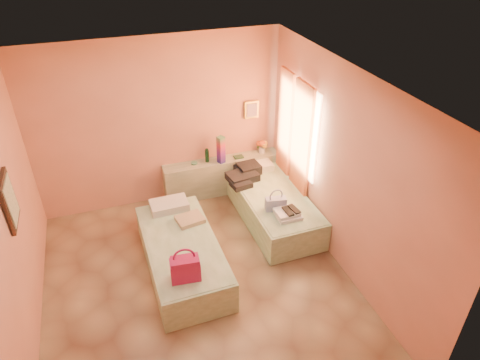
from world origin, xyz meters
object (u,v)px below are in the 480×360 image
object	(u,v)px
bed_left	(182,255)
magenta_handbag	(185,268)
headboard_ledge	(222,176)
flower_vase	(262,145)
green_book	(239,157)
water_bottle	(207,155)
blue_handbag	(276,204)
bed_right	(273,207)
towel_stack	(288,214)

from	to	relation	value
bed_left	magenta_handbag	bearing A→B (deg)	-98.43
headboard_ledge	flower_vase	bearing A→B (deg)	1.55
bed_left	green_book	xyz separation A→B (m)	(1.40, 1.68, 0.41)
bed_left	magenta_handbag	distance (m)	0.81
water_bottle	magenta_handbag	bearing A→B (deg)	-111.26
headboard_ledge	water_bottle	distance (m)	0.51
blue_handbag	magenta_handbag	bearing A→B (deg)	-139.50
blue_handbag	headboard_ledge	bearing A→B (deg)	115.07
water_bottle	green_book	size ratio (longest dim) A/B	1.51
bed_left	blue_handbag	size ratio (longest dim) A/B	6.50
water_bottle	blue_handbag	distance (m)	1.61
magenta_handbag	blue_handbag	distance (m)	1.85
bed_right	magenta_handbag	distance (m)	2.21
blue_handbag	bed_left	bearing A→B (deg)	-160.35
headboard_ledge	green_book	distance (m)	0.45
water_bottle	magenta_handbag	distance (m)	2.58
headboard_ledge	magenta_handbag	size ratio (longest dim) A/B	5.76
blue_handbag	towel_stack	size ratio (longest dim) A/B	0.88
bed_right	green_book	world-z (taller)	green_book
bed_right	towel_stack	world-z (taller)	towel_stack
bed_right	towel_stack	bearing A→B (deg)	-93.40
water_bottle	flower_vase	xyz separation A→B (m)	(1.01, -0.00, 0.02)
bed_right	towel_stack	xyz separation A→B (m)	(-0.03, -0.62, 0.30)
bed_right	magenta_handbag	world-z (taller)	magenta_handbag
bed_left	water_bottle	xyz separation A→B (m)	(0.85, 1.72, 0.52)
bed_right	flower_vase	xyz separation A→B (m)	(0.23, 1.07, 0.54)
towel_stack	blue_handbag	bearing A→B (deg)	113.89
blue_handbag	towel_stack	xyz separation A→B (m)	(0.10, -0.23, -0.05)
blue_handbag	green_book	bearing A→B (deg)	103.67
bed_right	flower_vase	world-z (taller)	flower_vase
green_book	towel_stack	xyz separation A→B (m)	(0.20, -1.65, -0.11)
bed_left	water_bottle	bearing A→B (deg)	62.80
bed_right	green_book	bearing A→B (deg)	101.49
magenta_handbag	water_bottle	bearing A→B (deg)	74.91
flower_vase	towel_stack	size ratio (longest dim) A/B	0.79
flower_vase	blue_handbag	bearing A→B (deg)	-103.69
bed_right	water_bottle	size ratio (longest dim) A/B	8.44
bed_left	towel_stack	bearing A→B (deg)	0.05
green_book	blue_handbag	xyz separation A→B (m)	(0.10, -1.42, -0.06)
green_book	blue_handbag	bearing A→B (deg)	-87.36
headboard_ledge	bed_right	size ratio (longest dim) A/B	1.02
flower_vase	magenta_handbag	xyz separation A→B (m)	(-1.94, -2.40, -0.12)
towel_stack	water_bottle	bearing A→B (deg)	114.03
bed_right	flower_vase	size ratio (longest dim) A/B	7.20
flower_vase	magenta_handbag	bearing A→B (deg)	-128.94
magenta_handbag	bed_right	bearing A→B (deg)	44.01
towel_stack	magenta_handbag	bearing A→B (deg)	-157.13
headboard_ledge	towel_stack	world-z (taller)	headboard_ledge
magenta_handbag	headboard_ledge	bearing A→B (deg)	69.60
bed_right	headboard_ledge	bearing A→B (deg)	115.56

